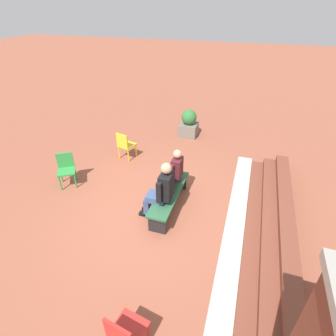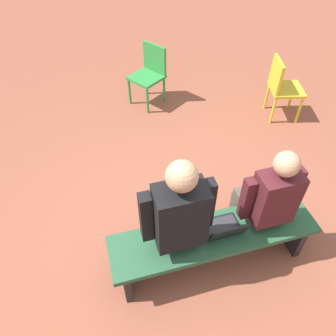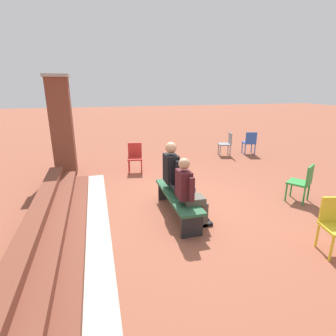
{
  "view_description": "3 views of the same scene",
  "coord_description": "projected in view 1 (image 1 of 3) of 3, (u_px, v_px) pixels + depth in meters",
  "views": [
    {
      "loc": [
        4.12,
        1.59,
        4.04
      ],
      "look_at": [
        -0.79,
        -0.01,
        0.73
      ],
      "focal_mm": 28.0,
      "sensor_mm": 36.0,
      "label": 1
    },
    {
      "loc": [
        0.53,
        1.59,
        2.8
      ],
      "look_at": [
        0.02,
        -0.22,
        0.92
      ],
      "focal_mm": 35.0,
      "sensor_mm": 36.0,
      "label": 2
    },
    {
      "loc": [
        -4.69,
        1.59,
        2.4
      ],
      "look_at": [
        -0.4,
        0.41,
        1.02
      ],
      "focal_mm": 28.0,
      "sensor_mm": 36.0,
      "label": 3
    }
  ],
  "objects": [
    {
      "name": "ground_plane",
      "position": [
        158.0,
        213.0,
        5.89
      ],
      "size": [
        60.0,
        60.0,
        0.0
      ],
      "primitive_type": "plane",
      "color": "brown"
    },
    {
      "name": "concrete_strip",
      "position": [
        235.0,
        222.0,
        5.67
      ],
      "size": [
        5.79,
        0.4,
        0.01
      ],
      "primitive_type": "cube",
      "color": "#B7B2A8",
      "rests_on": "ground"
    },
    {
      "name": "brick_steps",
      "position": [
        274.0,
        224.0,
        5.38
      ],
      "size": [
        4.99,
        0.9,
        0.45
      ],
      "color": "brown",
      "rests_on": "ground"
    },
    {
      "name": "bench",
      "position": [
        169.0,
        195.0,
        5.87
      ],
      "size": [
        1.8,
        0.44,
        0.45
      ],
      "color": "#285638",
      "rests_on": "ground"
    },
    {
      "name": "person_student",
      "position": [
        173.0,
        172.0,
        6.08
      ],
      "size": [
        0.5,
        0.63,
        1.28
      ],
      "color": "#4C473D",
      "rests_on": "ground"
    },
    {
      "name": "person_adult",
      "position": [
        161.0,
        190.0,
        5.42
      ],
      "size": [
        0.57,
        0.72,
        1.39
      ],
      "color": "#384C75",
      "rests_on": "ground"
    },
    {
      "name": "laptop",
      "position": [
        171.0,
        188.0,
        5.85
      ],
      "size": [
        0.32,
        0.29,
        0.21
      ],
      "color": "black",
      "rests_on": "bench"
    },
    {
      "name": "plastic_chair_far_left",
      "position": [
        125.0,
        144.0,
        7.7
      ],
      "size": [
        0.51,
        0.51,
        0.84
      ],
      "color": "gold",
      "rests_on": "ground"
    },
    {
      "name": "plastic_chair_near_bench_right",
      "position": [
        66.0,
        167.0,
        6.62
      ],
      "size": [
        0.58,
        0.58,
        0.84
      ],
      "color": "#2D893D",
      "rests_on": "ground"
    },
    {
      "name": "plastic_chair_mid_courtyard",
      "position": [
        125.0,
        333.0,
        3.32
      ],
      "size": [
        0.48,
        0.48,
        0.84
      ],
      "color": "red",
      "rests_on": "ground"
    },
    {
      "name": "planter",
      "position": [
        189.0,
        124.0,
        9.08
      ],
      "size": [
        0.6,
        0.6,
        0.94
      ],
      "color": "#6B665B",
      "rests_on": "ground"
    }
  ]
}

